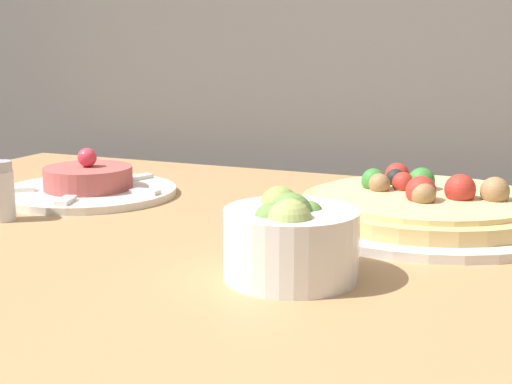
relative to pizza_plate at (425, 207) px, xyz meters
The scene contains 5 objects.
dining_table 0.25m from the pizza_plate, 132.96° to the right, with size 1.25×0.82×0.76m.
pizza_plate is the anchor object (origin of this frame).
tartare_plate 0.46m from the pizza_plate, behind, with size 0.24×0.24×0.07m.
small_bowl 0.27m from the pizza_plate, 106.28° to the right, with size 0.12×0.12×0.08m.
salt_shaker 0.51m from the pizza_plate, 157.39° to the right, with size 0.03×0.03×0.07m.
Camera 1 is at (0.29, -0.27, 0.97)m, focal length 50.00 mm.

